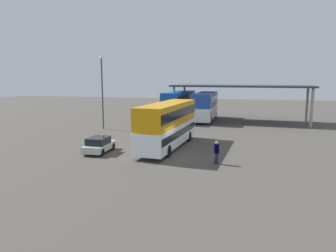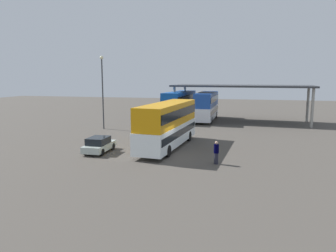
% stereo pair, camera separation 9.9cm
% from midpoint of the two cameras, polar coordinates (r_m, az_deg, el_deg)
% --- Properties ---
extents(ground_plane, '(140.00, 140.00, 0.00)m').
position_cam_midpoint_polar(ground_plane, '(25.72, -0.15, -5.57)').
color(ground_plane, '#4B463F').
extents(double_decker_main, '(3.33, 11.19, 4.11)m').
position_cam_midpoint_polar(double_decker_main, '(28.58, 0.11, 0.52)').
color(double_decker_main, white).
rests_on(double_decker_main, ground_plane).
extents(parked_hatchback, '(1.75, 3.71, 1.35)m').
position_cam_midpoint_polar(parked_hatchback, '(27.59, -12.38, -3.35)').
color(parked_hatchback, '#ADBBB3').
rests_on(parked_hatchback, ground_plane).
extents(double_decker_near_canopy, '(3.36, 10.66, 4.28)m').
position_cam_midpoint_polar(double_decker_near_canopy, '(47.19, 2.18, 3.93)').
color(double_decker_near_canopy, white).
rests_on(double_decker_near_canopy, ground_plane).
extents(double_decker_mid_row, '(2.57, 10.44, 4.20)m').
position_cam_midpoint_polar(double_decker_mid_row, '(47.08, 7.13, 3.81)').
color(double_decker_mid_row, silver).
rests_on(double_decker_mid_row, ground_plane).
extents(depot_canopy, '(20.21, 8.49, 5.31)m').
position_cam_midpoint_polar(depot_canopy, '(46.63, 13.32, 6.90)').
color(depot_canopy, '#33353A').
rests_on(depot_canopy, ground_plane).
extents(lamppost_tall, '(0.44, 0.44, 9.02)m').
position_cam_midpoint_polar(lamppost_tall, '(39.62, -11.83, 7.47)').
color(lamppost_tall, '#33353A').
rests_on(lamppost_tall, ground_plane).
extents(pedestrian_waiting, '(0.38, 0.38, 1.74)m').
position_cam_midpoint_polar(pedestrian_waiting, '(23.59, 8.93, -4.83)').
color(pedestrian_waiting, '#262633').
rests_on(pedestrian_waiting, ground_plane).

